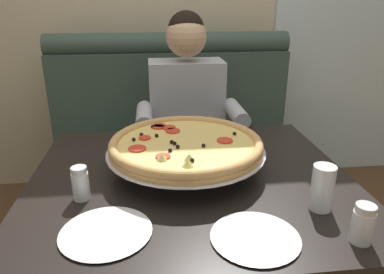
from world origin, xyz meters
The scene contains 10 objects.
booth_bench centered at (0.00, 0.97, 0.40)m, with size 1.53×0.78×1.13m.
dining_table centered at (0.00, 0.00, 0.66)m, with size 1.11×0.99×0.75m.
diner_main centered at (0.07, 0.70, 0.71)m, with size 0.54×0.64×1.27m.
pizza centered at (-0.01, 0.07, 0.84)m, with size 0.56×0.56×0.13m.
shaker_parmesan centered at (-0.35, -0.10, 0.80)m, with size 0.05×0.05×0.11m.
shaker_oregano centered at (0.39, -0.40, 0.80)m, with size 0.06×0.06×0.11m.
plate_near_left centered at (0.13, -0.36, 0.76)m, with size 0.23×0.23×0.02m.
plate_near_right centered at (-0.26, -0.29, 0.76)m, with size 0.25×0.25×0.02m.
drinking_glass centered at (0.36, -0.24, 0.81)m, with size 0.07×0.07×0.14m.
patio_chair centered at (1.23, 2.06, 0.52)m, with size 0.43×0.43×0.86m.
Camera 1 is at (-0.12, -1.11, 1.33)m, focal length 33.70 mm.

